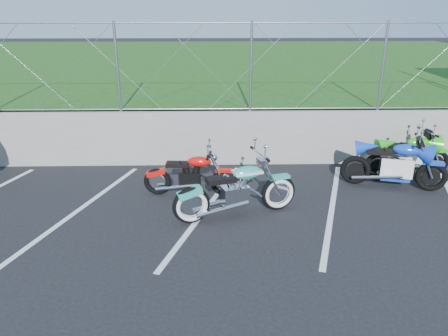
{
  "coord_description": "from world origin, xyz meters",
  "views": [
    {
      "loc": [
        0.15,
        -6.48,
        3.64
      ],
      "look_at": [
        0.34,
        1.3,
        0.7
      ],
      "focal_mm": 35.0,
      "sensor_mm": 36.0,
      "label": 1
    }
  ],
  "objects_px": {
    "cruiser_turquoise": "(238,192)",
    "sportbike_blue": "(395,166)",
    "sportbike_green": "(409,158)",
    "naked_orange": "(192,176)"
  },
  "relations": [
    {
      "from": "cruiser_turquoise",
      "to": "naked_orange",
      "type": "relative_size",
      "value": 1.19
    },
    {
      "from": "cruiser_turquoise",
      "to": "sportbike_blue",
      "type": "distance_m",
      "value": 3.57
    },
    {
      "from": "cruiser_turquoise",
      "to": "sportbike_green",
      "type": "distance_m",
      "value": 4.3
    },
    {
      "from": "sportbike_blue",
      "to": "naked_orange",
      "type": "bearing_deg",
      "value": -159.85
    },
    {
      "from": "naked_orange",
      "to": "sportbike_blue",
      "type": "distance_m",
      "value": 4.22
    },
    {
      "from": "naked_orange",
      "to": "sportbike_blue",
      "type": "xyz_separation_m",
      "value": [
        4.21,
        0.29,
        0.07
      ]
    },
    {
      "from": "cruiser_turquoise",
      "to": "sportbike_blue",
      "type": "bearing_deg",
      "value": 2.87
    },
    {
      "from": "cruiser_turquoise",
      "to": "sportbike_blue",
      "type": "relative_size",
      "value": 1.09
    },
    {
      "from": "cruiser_turquoise",
      "to": "naked_orange",
      "type": "xyz_separation_m",
      "value": [
        -0.87,
        0.95,
        -0.06
      ]
    },
    {
      "from": "sportbike_green",
      "to": "sportbike_blue",
      "type": "bearing_deg",
      "value": -139.53
    }
  ]
}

